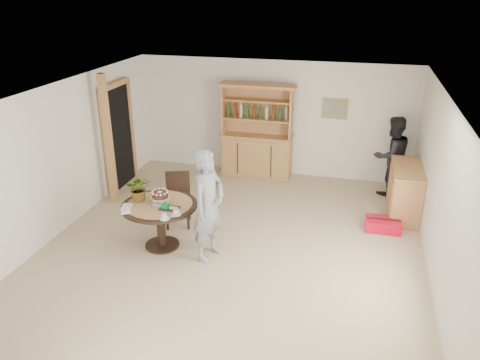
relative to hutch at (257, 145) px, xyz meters
name	(u,v)px	position (x,y,z in m)	size (l,w,h in m)	color
ground	(231,250)	(0.30, -3.24, -0.69)	(7.00, 7.00, 0.00)	tan
room_shell	(230,148)	(0.30, -3.23, 1.05)	(6.04, 7.04, 2.52)	white
doorway	(118,135)	(-2.63, -1.24, 0.42)	(0.13, 1.10, 2.18)	black
pine_post	(108,141)	(-2.40, -2.04, 0.56)	(0.12, 0.12, 2.50)	tan
hutch	(257,145)	(0.00, 0.00, 0.00)	(1.62, 0.54, 2.04)	tan
sideboard	(405,191)	(3.04, -1.24, -0.22)	(0.54, 1.26, 0.94)	tan
dining_table	(160,213)	(-0.83, -3.38, -0.08)	(1.20, 1.20, 0.76)	black
dining_chair	(178,195)	(-0.85, -2.56, -0.15)	(0.53, 0.53, 0.95)	black
birthday_cake	(160,196)	(-0.83, -3.33, 0.19)	(0.30, 0.30, 0.20)	white
flower_vase	(139,188)	(-1.18, -3.33, 0.28)	(0.38, 0.33, 0.42)	#3F7233
gift_tray	(169,207)	(-0.61, -3.51, 0.10)	(0.30, 0.20, 0.08)	black
coffee_cup_a	(176,212)	(-0.43, -3.66, 0.11)	(0.15, 0.15, 0.09)	white
coffee_cup_b	(164,217)	(-0.55, -3.83, 0.11)	(0.15, 0.15, 0.08)	white
napkins	(126,209)	(-1.24, -3.70, 0.09)	(0.24, 0.33, 0.03)	white
teen_boy	(208,205)	(0.02, -3.48, 0.20)	(0.65, 0.42, 1.77)	gray
adult_person	(392,156)	(2.80, -0.31, 0.12)	(0.78, 0.61, 1.61)	black
red_suitcase	(383,225)	(2.68, -1.93, -0.59)	(0.61, 0.41, 0.21)	red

